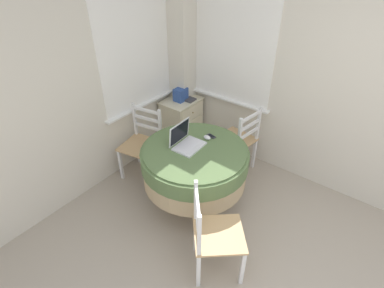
# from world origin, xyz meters

# --- Properties ---
(corner_room_shell) EXTENTS (4.23, 4.47, 2.55)m
(corner_room_shell) POSITION_xyz_m (1.10, 1.64, 1.28)
(corner_room_shell) COLOR beige
(corner_room_shell) RESTS_ON ground_plane
(round_dining_table) EXTENTS (1.13, 1.13, 0.76)m
(round_dining_table) POSITION_xyz_m (0.76, 1.45, 0.58)
(round_dining_table) COLOR #4C3D2D
(round_dining_table) RESTS_ON ground_plane
(laptop) EXTENTS (0.33, 0.27, 0.25)m
(laptop) POSITION_xyz_m (0.76, 1.57, 0.81)
(laptop) COLOR silver
(laptop) RESTS_ON round_dining_table
(computer_mouse) EXTENTS (0.05, 0.08, 0.04)m
(computer_mouse) POSITION_xyz_m (1.00, 1.46, 0.78)
(computer_mouse) COLOR white
(computer_mouse) RESTS_ON round_dining_table
(cell_phone) EXTENTS (0.07, 0.11, 0.01)m
(cell_phone) POSITION_xyz_m (1.07, 1.45, 0.76)
(cell_phone) COLOR #2D2D33
(cell_phone) RESTS_ON round_dining_table
(dining_chair_near_back_window) EXTENTS (0.50, 0.50, 0.90)m
(dining_chair_near_back_window) POSITION_xyz_m (0.81, 2.30, 0.45)
(dining_chair_near_back_window) COLOR tan
(dining_chair_near_back_window) RESTS_ON ground_plane
(dining_chair_near_right_window) EXTENTS (0.48, 0.49, 0.90)m
(dining_chair_near_right_window) POSITION_xyz_m (1.60, 1.40, 0.45)
(dining_chair_near_right_window) COLOR tan
(dining_chair_near_right_window) RESTS_ON ground_plane
(dining_chair_camera_near) EXTENTS (0.60, 0.60, 0.90)m
(dining_chair_camera_near) POSITION_xyz_m (0.21, 0.83, 0.45)
(dining_chair_camera_near) COLOR tan
(dining_chair_camera_near) RESTS_ON ground_plane
(corner_cabinet) EXTENTS (0.54, 0.43, 0.69)m
(corner_cabinet) POSITION_xyz_m (1.67, 2.37, 0.34)
(corner_cabinet) COLOR beige
(corner_cabinet) RESTS_ON ground_plane
(storage_box) EXTENTS (0.18, 0.14, 0.17)m
(storage_box) POSITION_xyz_m (1.66, 2.37, 0.77)
(storage_box) COLOR #2D4C93
(storage_box) RESTS_ON corner_cabinet
(book_on_cabinet) EXTENTS (0.14, 0.25, 0.02)m
(book_on_cabinet) POSITION_xyz_m (1.73, 2.33, 0.70)
(book_on_cabinet) COLOR #3F3F44
(book_on_cabinet) RESTS_ON corner_cabinet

